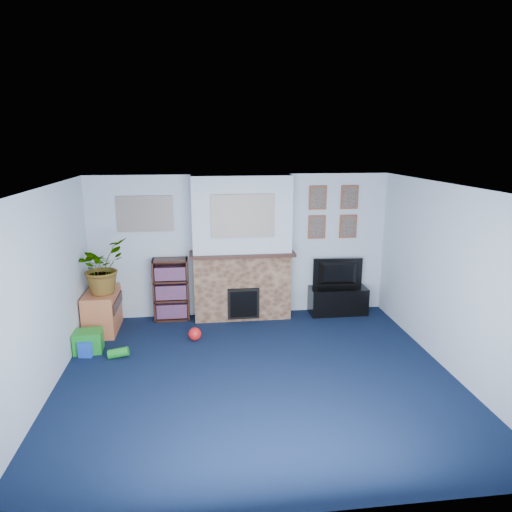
{
  "coord_description": "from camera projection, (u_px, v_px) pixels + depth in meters",
  "views": [
    {
      "loc": [
        -0.65,
        -5.23,
        2.92
      ],
      "look_at": [
        0.1,
        0.98,
        1.34
      ],
      "focal_mm": 32.0,
      "sensor_mm": 36.0,
      "label": 1
    }
  ],
  "objects": [
    {
      "name": "toy_ball",
      "position": [
        195.0,
        335.0,
        6.87
      ],
      "size": [
        0.2,
        0.2,
        0.2
      ],
      "primitive_type": "sphere",
      "color": "red",
      "rests_on": "ground"
    },
    {
      "name": "tv_stand",
      "position": [
        338.0,
        301.0,
        7.92
      ],
      "size": [
        0.98,
        0.41,
        0.47
      ],
      "primitive_type": "cube",
      "color": "black",
      "rests_on": "ground"
    },
    {
      "name": "mantel_can",
      "position": [
        289.0,
        248.0,
        7.55
      ],
      "size": [
        0.05,
        0.05,
        0.11
      ],
      "primitive_type": "cylinder",
      "color": "blue",
      "rests_on": "chimney_breast"
    },
    {
      "name": "television",
      "position": [
        339.0,
        274.0,
        7.82
      ],
      "size": [
        0.86,
        0.17,
        0.49
      ],
      "primitive_type": "imported",
      "rotation": [
        0.0,
        0.0,
        3.08
      ],
      "color": "black",
      "rests_on": "tv_stand"
    },
    {
      "name": "wall_front",
      "position": [
        295.0,
        381.0,
        3.37
      ],
      "size": [
        5.0,
        0.04,
        2.4
      ],
      "primitive_type": "cube",
      "color": "silver",
      "rests_on": "ground"
    },
    {
      "name": "green_crate",
      "position": [
        88.0,
        342.0,
        6.49
      ],
      "size": [
        0.4,
        0.33,
        0.31
      ],
      "primitive_type": "cube",
      "rotation": [
        0.0,
        0.0,
        0.06
      ],
      "color": "#198C26",
      "rests_on": "ground"
    },
    {
      "name": "potted_plant",
      "position": [
        101.0,
        267.0,
        6.95
      ],
      "size": [
        0.89,
        0.94,
        0.83
      ],
      "primitive_type": "imported",
      "rotation": [
        0.0,
        0.0,
        1.15
      ],
      "color": "#26661E",
      "rests_on": "sideboard"
    },
    {
      "name": "floor",
      "position": [
        257.0,
        376.0,
        5.83
      ],
      "size": [
        5.0,
        4.5,
        0.01
      ],
      "primitive_type": "cube",
      "color": "#0D1934",
      "rests_on": "ground"
    },
    {
      "name": "portrait_bl",
      "position": [
        317.0,
        227.0,
        7.76
      ],
      "size": [
        0.3,
        0.03,
        0.4
      ],
      "primitive_type": "cube",
      "color": "brown",
      "rests_on": "wall_back"
    },
    {
      "name": "portrait_br",
      "position": [
        348.0,
        226.0,
        7.82
      ],
      "size": [
        0.3,
        0.03,
        0.4
      ],
      "primitive_type": "cube",
      "color": "brown",
      "rests_on": "wall_back"
    },
    {
      "name": "wall_right",
      "position": [
        451.0,
        280.0,
        5.83
      ],
      "size": [
        0.04,
        4.5,
        2.4
      ],
      "primitive_type": "cube",
      "color": "silver",
      "rests_on": "ground"
    },
    {
      "name": "wall_left",
      "position": [
        42.0,
        295.0,
        5.24
      ],
      "size": [
        0.04,
        4.5,
        2.4
      ],
      "primitive_type": "cube",
      "color": "silver",
      "rests_on": "ground"
    },
    {
      "name": "toy_tube",
      "position": [
        118.0,
        353.0,
        6.32
      ],
      "size": [
        0.29,
        0.13,
        0.17
      ],
      "primitive_type": "cylinder",
      "rotation": [
        0.0,
        1.43,
        0.0
      ],
      "color": "#198C26",
      "rests_on": "ground"
    },
    {
      "name": "bookshelf",
      "position": [
        171.0,
        291.0,
        7.6
      ],
      "size": [
        0.58,
        0.28,
        1.05
      ],
      "color": "black",
      "rests_on": "ground"
    },
    {
      "name": "mantel_teddy",
      "position": [
        212.0,
        249.0,
        7.4
      ],
      "size": [
        0.13,
        0.13,
        0.13
      ],
      "primitive_type": "sphere",
      "color": "gray",
      "rests_on": "chimney_breast"
    },
    {
      "name": "mantel_clock",
      "position": [
        244.0,
        248.0,
        7.46
      ],
      "size": [
        0.1,
        0.06,
        0.15
      ],
      "primitive_type": "cube",
      "color": "gold",
      "rests_on": "chimney_breast"
    },
    {
      "name": "sideboard",
      "position": [
        102.0,
        310.0,
        7.17
      ],
      "size": [
        0.46,
        0.84,
        0.65
      ],
      "primitive_type": "cube",
      "color": "#B8623B",
      "rests_on": "ground"
    },
    {
      "name": "collage_left",
      "position": [
        145.0,
        214.0,
        7.36
      ],
      "size": [
        0.9,
        0.03,
        0.58
      ],
      "primitive_type": "cube",
      "color": "gray",
      "rests_on": "wall_back"
    },
    {
      "name": "toy_block",
      "position": [
        87.0,
        348.0,
        6.37
      ],
      "size": [
        0.21,
        0.21,
        0.22
      ],
      "primitive_type": "cube",
      "rotation": [
        0.0,
        0.0,
        -0.15
      ],
      "color": "blue",
      "rests_on": "ground"
    },
    {
      "name": "ceiling",
      "position": [
        257.0,
        188.0,
        5.24
      ],
      "size": [
        5.0,
        4.5,
        0.01
      ],
      "primitive_type": "cube",
      "color": "white",
      "rests_on": "wall_back"
    },
    {
      "name": "collage_main",
      "position": [
        243.0,
        216.0,
        7.16
      ],
      "size": [
        1.0,
        0.03,
        0.68
      ],
      "primitive_type": "cube",
      "color": "gray",
      "rests_on": "chimney_breast"
    },
    {
      "name": "mantel_candle",
      "position": [
        265.0,
        247.0,
        7.5
      ],
      "size": [
        0.05,
        0.05,
        0.16
      ],
      "primitive_type": "cylinder",
      "color": "#B2BFC6",
      "rests_on": "chimney_breast"
    },
    {
      "name": "portrait_tr",
      "position": [
        350.0,
        197.0,
        7.7
      ],
      "size": [
        0.3,
        0.03,
        0.4
      ],
      "primitive_type": "cube",
      "color": "brown",
      "rests_on": "wall_back"
    },
    {
      "name": "portrait_tl",
      "position": [
        318.0,
        198.0,
        7.64
      ],
      "size": [
        0.3,
        0.03,
        0.4
      ],
      "primitive_type": "cube",
      "color": "brown",
      "rests_on": "wall_back"
    },
    {
      "name": "chimney_breast",
      "position": [
        242.0,
        250.0,
        7.51
      ],
      "size": [
        1.72,
        0.5,
        2.4
      ],
      "color": "brown",
      "rests_on": "ground"
    },
    {
      "name": "wall_back",
      "position": [
        241.0,
        246.0,
        7.7
      ],
      "size": [
        5.0,
        0.04,
        2.4
      ],
      "primitive_type": "cube",
      "color": "silver",
      "rests_on": "ground"
    }
  ]
}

